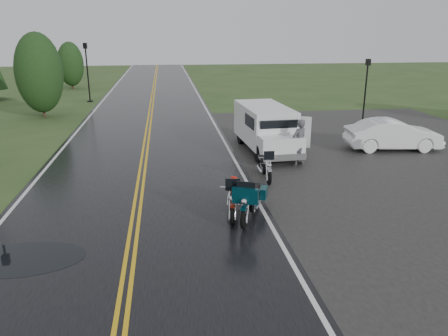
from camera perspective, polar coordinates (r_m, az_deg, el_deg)
The scene contains 13 objects.
ground at distance 12.57m, azimuth -11.61°, elevation -7.61°, with size 120.00×120.00×0.00m, color #2D471E.
road at distance 22.02m, azimuth -10.08°, elevation 3.50°, with size 8.00×100.00×0.04m, color black.
parking_pad at distance 19.89m, azimuth 22.85°, elevation 0.84°, with size 14.00×24.00×0.03m, color black.
motorcycle_red at distance 12.05m, azimuth 1.12°, elevation -4.91°, with size 0.82×2.25×1.33m, color #511209, non-canonical shape.
motorcycle_teal at distance 11.87m, azimuth 2.71°, elevation -5.26°, with size 0.82×2.26×1.34m, color #042D36, non-canonical shape.
motorcycle_silver at distance 15.30m, azimuth 5.91°, elevation -0.32°, with size 0.73×2.02×1.19m, color #919298, non-canonical shape.
van_white at distance 17.94m, azimuth 4.68°, elevation 3.84°, with size 1.97×5.25×2.06m, color white, non-canonical shape.
person_at_van at distance 17.81m, azimuth 9.79°, elevation 3.23°, with size 0.68×0.45×1.88m, color #4B4B50.
sedan_white at distance 21.38m, azimuth 21.20°, elevation 4.01°, with size 1.47×4.21×1.39m, color white.
lamp_post_far_left at distance 35.25m, azimuth -17.39°, elevation 11.82°, with size 0.38×0.38×4.42m, color black, non-canonical shape.
lamp_post_far_right at distance 26.88m, azimuth 17.98°, elevation 9.49°, with size 0.32×0.32×3.77m, color black, non-canonical shape.
tree_left_mid at distance 29.78m, azimuth -22.88°, elevation 10.35°, with size 2.85×2.85×4.45m, color #1E3D19, non-canonical shape.
tree_left_far at distance 43.87m, azimuth -19.35°, elevation 12.12°, with size 2.38×2.38×3.66m, color #1E3D19, non-canonical shape.
Camera 1 is at (0.99, -11.37, 5.27)m, focal length 35.00 mm.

